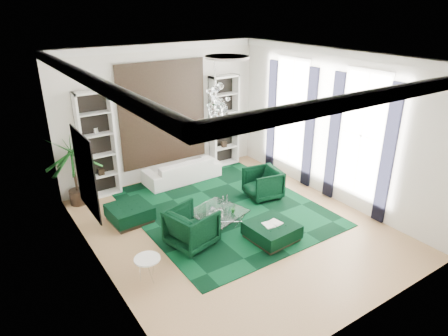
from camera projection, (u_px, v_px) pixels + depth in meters
floor at (234, 227)px, 9.21m from camera, size 6.00×7.00×0.02m
ceiling at (236, 57)px, 7.73m from camera, size 6.00×7.00×0.02m
wall_back at (162, 113)px, 11.16m from camera, size 6.00×0.02×3.80m
wall_front at (375, 218)px, 5.79m from camera, size 6.00×0.02×3.80m
wall_left at (94, 182)px, 6.92m from camera, size 0.02×7.00×3.80m
wall_right at (332, 126)px, 10.02m from camera, size 0.02×7.00×3.80m
crown_molding at (236, 63)px, 7.77m from camera, size 6.00×7.00×0.18m
ceiling_medallion at (227, 57)px, 7.98m from camera, size 0.90×0.90×0.05m
tapestry at (163, 114)px, 11.12m from camera, size 2.50×0.06×2.80m
shelving_left at (98, 145)px, 10.20m from camera, size 0.90×0.38×2.80m
shelving_right at (224, 121)px, 12.20m from camera, size 0.90×0.38×2.80m
painting at (86, 173)px, 7.42m from camera, size 0.04×1.30×1.60m
window_near at (361, 136)px, 9.32m from camera, size 0.03×1.10×2.90m
curtain_near_a at (388, 156)px, 8.80m from camera, size 0.07×0.30×3.25m
curtain_near_b at (334, 137)px, 10.00m from camera, size 0.07×0.30×3.25m
window_far at (291, 113)px, 11.16m from camera, size 0.03×1.10×2.90m
curtain_far_a at (309, 129)px, 10.64m from camera, size 0.07×0.30×3.25m
curtain_far_b at (272, 116)px, 11.83m from camera, size 0.07×0.30×3.25m
rug at (223, 207)px, 10.06m from camera, size 4.20×5.00×0.02m
sofa at (182, 170)px, 11.46m from camera, size 2.21×0.90×0.64m
armchair_left at (192, 227)px, 8.38m from camera, size 1.11×1.09×0.83m
armchair_right at (263, 183)px, 10.45m from camera, size 1.00×0.98×0.79m
coffee_table at (218, 219)px, 9.18m from camera, size 1.34×1.34×0.37m
ottoman_side at (130, 214)px, 9.36m from camera, size 0.96×0.96×0.40m
ottoman_front at (272, 232)px, 8.64m from camera, size 1.01×1.01×0.38m
book at (272, 223)px, 8.56m from camera, size 0.41×0.28×0.03m
side_table at (148, 269)px, 7.36m from camera, size 0.63×0.63×0.47m
palm at (73, 162)px, 9.81m from camera, size 1.48×1.48×2.30m
chandelier at (215, 101)px, 8.44m from camera, size 1.07×1.07×0.76m
table_plant at (233, 208)px, 9.03m from camera, size 0.15×0.14×0.23m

